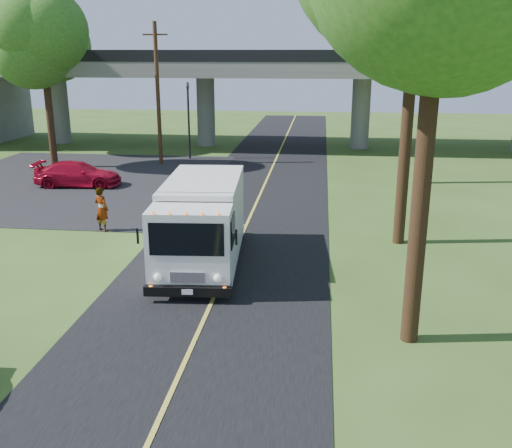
% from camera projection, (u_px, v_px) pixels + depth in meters
% --- Properties ---
extents(ground, '(120.00, 120.00, 0.00)m').
position_uv_depth(ground, '(192.00, 346.00, 14.42)').
color(ground, '#37511D').
rests_on(ground, ground).
extents(road, '(7.00, 90.00, 0.02)m').
position_uv_depth(road, '(245.00, 229.00, 23.93)').
color(road, black).
rests_on(road, ground).
extents(parking_lot, '(16.00, 18.00, 0.01)m').
position_uv_depth(parking_lot, '(74.00, 182.00, 32.74)').
color(parking_lot, black).
rests_on(parking_lot, ground).
extents(lane_line, '(0.12, 90.00, 0.01)m').
position_uv_depth(lane_line, '(245.00, 229.00, 23.92)').
color(lane_line, gold).
rests_on(lane_line, road).
extents(overpass, '(54.00, 10.00, 7.30)m').
position_uv_depth(overpass, '(282.00, 87.00, 43.54)').
color(overpass, slate).
rests_on(overpass, ground).
extents(traffic_signal, '(0.18, 0.22, 5.20)m').
position_uv_depth(traffic_signal, '(188.00, 112.00, 38.88)').
color(traffic_signal, black).
rests_on(traffic_signal, ground).
extents(utility_pole, '(1.60, 0.26, 9.00)m').
position_uv_depth(utility_pole, '(158.00, 93.00, 36.74)').
color(utility_pole, '#472D19').
rests_on(utility_pole, ground).
extents(tree_right_far, '(5.77, 5.67, 10.99)m').
position_uv_depth(tree_right_far, '(442.00, 29.00, 29.89)').
color(tree_right_far, '#382314').
rests_on(tree_right_far, ground).
extents(tree_left_lot, '(5.60, 5.50, 10.50)m').
position_uv_depth(tree_left_lot, '(44.00, 39.00, 34.41)').
color(tree_left_lot, '#382314').
rests_on(tree_left_lot, ground).
extents(tree_left_far, '(5.26, 5.16, 9.89)m').
position_uv_depth(tree_left_far, '(44.00, 48.00, 40.57)').
color(tree_left_far, '#382314').
rests_on(tree_left_far, ground).
extents(step_van, '(3.05, 7.10, 2.91)m').
position_uv_depth(step_van, '(202.00, 220.00, 19.63)').
color(step_van, white).
rests_on(step_van, ground).
extents(red_sedan, '(4.84, 2.27, 1.37)m').
position_uv_depth(red_sedan, '(78.00, 174.00, 31.49)').
color(red_sedan, '#A40A22').
rests_on(red_sedan, ground).
extents(pedestrian, '(0.81, 0.70, 1.87)m').
position_uv_depth(pedestrian, '(102.00, 209.00, 23.47)').
color(pedestrian, gray).
rests_on(pedestrian, ground).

